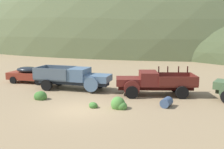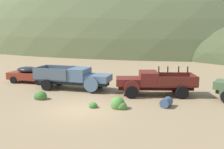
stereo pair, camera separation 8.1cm
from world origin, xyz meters
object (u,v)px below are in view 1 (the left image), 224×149
object	(u,v)px
car_rust_red	(32,74)
truck_chalk_blue	(77,78)
truck_oxblood	(150,83)
oil_drum_tipped	(166,102)

from	to	relation	value
car_rust_red	truck_chalk_blue	world-z (taller)	truck_chalk_blue
truck_chalk_blue	truck_oxblood	distance (m)	6.24
truck_oxblood	car_rust_red	bearing A→B (deg)	-23.40
car_rust_red	truck_oxblood	xyz separation A→B (m)	(11.86, -1.20, 0.19)
truck_chalk_blue	oil_drum_tipped	xyz separation A→B (m)	(7.90, -2.73, -0.72)
car_rust_red	truck_chalk_blue	bearing A→B (deg)	-16.27
oil_drum_tipped	truck_oxblood	bearing A→B (deg)	120.57
oil_drum_tipped	truck_chalk_blue	bearing A→B (deg)	160.95
truck_oxblood	truck_chalk_blue	bearing A→B (deg)	-16.85
car_rust_red	truck_oxblood	world-z (taller)	truck_oxblood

